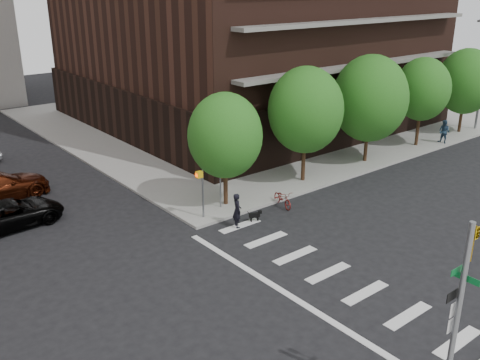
# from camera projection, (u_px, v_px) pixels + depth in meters

# --- Properties ---
(ground) EXTENTS (120.00, 120.00, 0.00)m
(ground) POSITION_uv_depth(u_px,v_px,m) (276.00, 297.00, 21.06)
(ground) COLOR black
(ground) RESTS_ON ground
(sidewalk_ne) EXTENTS (39.00, 33.00, 0.15)m
(sidewalk_ne) POSITION_uv_depth(u_px,v_px,m) (268.00, 113.00, 50.23)
(sidewalk_ne) COLOR gray
(sidewalk_ne) RESTS_ON ground
(crosswalk) EXTENTS (3.85, 13.00, 0.01)m
(crosswalk) POSITION_uv_depth(u_px,v_px,m) (315.00, 279.00, 22.36)
(crosswalk) COLOR silver
(crosswalk) RESTS_ON ground
(tree_a) EXTENTS (4.00, 4.00, 5.90)m
(tree_a) POSITION_uv_depth(u_px,v_px,m) (225.00, 136.00, 28.20)
(tree_a) COLOR #301E11
(tree_a) RESTS_ON sidewalk_ne
(tree_b) EXTENTS (4.50, 4.50, 6.65)m
(tree_b) POSITION_uv_depth(u_px,v_px,m) (306.00, 110.00, 31.55)
(tree_b) COLOR #301E11
(tree_b) RESTS_ON sidewalk_ne
(tree_c) EXTENTS (5.00, 5.00, 6.80)m
(tree_c) POSITION_uv_depth(u_px,v_px,m) (370.00, 99.00, 35.11)
(tree_c) COLOR #301E11
(tree_c) RESTS_ON sidewalk_ne
(tree_d) EXTENTS (4.00, 4.00, 6.20)m
(tree_d) POSITION_uv_depth(u_px,v_px,m) (422.00, 89.00, 38.67)
(tree_d) COLOR #301E11
(tree_d) RESTS_ON sidewalk_ne
(tree_e) EXTENTS (4.50, 4.50, 6.35)m
(tree_e) POSITION_uv_depth(u_px,v_px,m) (466.00, 81.00, 42.23)
(tree_e) COLOR #301E11
(tree_e) RESTS_ON sidewalk_ne
(traffic_signal) EXTENTS (0.90, 0.75, 6.00)m
(traffic_signal) POSITION_uv_depth(u_px,v_px,m) (454.00, 338.00, 14.38)
(traffic_signal) COLOR slate
(traffic_signal) RESTS_ON sidewalk_s
(pedestrian_signal) EXTENTS (2.18, 0.67, 2.60)m
(pedestrian_signal) POSITION_uv_depth(u_px,v_px,m) (206.00, 184.00, 27.55)
(pedestrian_signal) COLOR slate
(pedestrian_signal) RESTS_ON sidewalk_ne
(parked_car_black) EXTENTS (2.65, 5.21, 1.41)m
(parked_car_black) POSITION_uv_depth(u_px,v_px,m) (12.00, 214.00, 26.91)
(parked_car_black) COLOR black
(parked_car_black) RESTS_ON ground
(scooter) EXTENTS (1.03, 1.89, 0.94)m
(scooter) POSITION_uv_depth(u_px,v_px,m) (283.00, 198.00, 29.41)
(scooter) COLOR maroon
(scooter) RESTS_ON ground
(dog_walker) EXTENTS (0.78, 0.65, 1.82)m
(dog_walker) POSITION_uv_depth(u_px,v_px,m) (237.00, 211.00, 26.78)
(dog_walker) COLOR black
(dog_walker) RESTS_ON ground
(dog) EXTENTS (0.67, 0.39, 0.56)m
(dog) POSITION_uv_depth(u_px,v_px,m) (255.00, 215.00, 27.62)
(dog) COLOR black
(dog) RESTS_ON ground
(pedestrian_far) EXTENTS (0.87, 0.69, 1.77)m
(pedestrian_far) POSITION_uv_depth(u_px,v_px,m) (444.00, 132.00, 40.27)
(pedestrian_far) COLOR navy
(pedestrian_far) RESTS_ON sidewalk_ne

